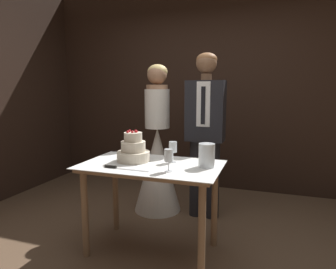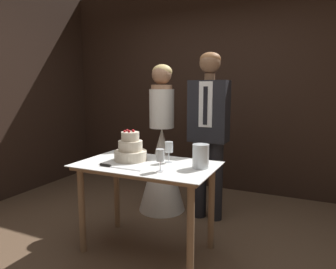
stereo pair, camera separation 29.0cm
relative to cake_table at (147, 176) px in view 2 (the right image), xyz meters
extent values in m
plane|color=brown|center=(0.10, 0.01, -0.67)|extent=(40.00, 40.00, 0.00)
cube|color=black|center=(0.10, 1.97, 0.75)|extent=(4.96, 0.12, 2.84)
cylinder|color=#8E6B4C|center=(-0.50, -0.26, -0.30)|extent=(0.06, 0.06, 0.74)
cylinder|color=#8E6B4C|center=(0.50, -0.26, -0.30)|extent=(0.06, 0.06, 0.74)
cylinder|color=#8E6B4C|center=(-0.50, 0.26, -0.30)|extent=(0.06, 0.06, 0.74)
cylinder|color=#8E6B4C|center=(0.50, 0.26, -0.30)|extent=(0.06, 0.06, 0.74)
cube|color=#8E6B4C|center=(0.00, 0.00, 0.09)|extent=(1.12, 0.65, 0.03)
cube|color=white|center=(0.00, 0.00, 0.11)|extent=(1.18, 0.71, 0.01)
cylinder|color=beige|center=(-0.19, 0.05, 0.16)|extent=(0.29, 0.29, 0.09)
cylinder|color=beige|center=(-0.19, 0.05, 0.24)|extent=(0.21, 0.21, 0.09)
cylinder|color=beige|center=(-0.19, 0.05, 0.33)|extent=(0.16, 0.16, 0.08)
sphere|color=red|center=(-0.16, 0.06, 0.38)|extent=(0.02, 0.02, 0.02)
sphere|color=red|center=(-0.18, 0.07, 0.38)|extent=(0.02, 0.02, 0.02)
sphere|color=red|center=(-0.23, 0.07, 0.38)|extent=(0.02, 0.02, 0.02)
sphere|color=red|center=(-0.22, 0.01, 0.38)|extent=(0.02, 0.02, 0.02)
sphere|color=red|center=(-0.18, 0.02, 0.38)|extent=(0.02, 0.02, 0.02)
cube|color=silver|center=(-0.07, -0.22, 0.11)|extent=(0.28, 0.03, 0.00)
cylinder|color=black|center=(-0.26, -0.22, 0.12)|extent=(0.10, 0.02, 0.02)
cylinder|color=silver|center=(0.15, 0.12, 0.11)|extent=(0.07, 0.07, 0.00)
cylinder|color=silver|center=(0.15, 0.12, 0.16)|extent=(0.01, 0.01, 0.08)
cylinder|color=silver|center=(0.15, 0.12, 0.25)|extent=(0.07, 0.07, 0.09)
cylinder|color=silver|center=(0.21, -0.17, 0.11)|extent=(0.06, 0.06, 0.00)
cylinder|color=silver|center=(0.21, -0.17, 0.15)|extent=(0.01, 0.01, 0.08)
cylinder|color=silver|center=(0.21, -0.17, 0.24)|extent=(0.06, 0.06, 0.09)
cylinder|color=maroon|center=(0.21, -0.17, 0.21)|extent=(0.05, 0.05, 0.03)
cylinder|color=silver|center=(0.46, 0.06, 0.21)|extent=(0.13, 0.13, 0.19)
cylinder|color=silver|center=(0.46, 0.06, 0.16)|extent=(0.06, 0.06, 0.09)
sphere|color=#F9CC4C|center=(0.46, 0.06, 0.21)|extent=(0.02, 0.02, 0.02)
cone|color=white|center=(-0.28, 0.86, -0.18)|extent=(0.54, 0.54, 0.97)
cylinder|color=white|center=(-0.28, 0.86, 0.52)|extent=(0.28, 0.28, 0.44)
cylinder|color=#A37556|center=(-0.28, 0.86, 0.76)|extent=(0.24, 0.24, 0.05)
sphere|color=#A37556|center=(-0.28, 0.86, 0.90)|extent=(0.22, 0.22, 0.22)
ellipsoid|color=#D6B770|center=(-0.28, 0.88, 0.93)|extent=(0.22, 0.22, 0.16)
cylinder|color=black|center=(0.19, 0.86, -0.24)|extent=(0.15, 0.15, 0.86)
cylinder|color=black|center=(0.37, 0.86, -0.24)|extent=(0.15, 0.15, 0.86)
cube|color=black|center=(0.28, 0.86, 0.51)|extent=(0.40, 0.24, 0.64)
cube|color=white|center=(0.28, 0.74, 0.59)|extent=(0.14, 0.01, 0.46)
cube|color=black|center=(0.28, 0.73, 0.57)|extent=(0.04, 0.01, 0.39)
cylinder|color=brown|center=(0.28, 0.86, 0.86)|extent=(0.11, 0.11, 0.07)
sphere|color=brown|center=(0.28, 0.86, 1.01)|extent=(0.22, 0.22, 0.22)
ellipsoid|color=brown|center=(0.28, 0.87, 1.04)|extent=(0.22, 0.22, 0.14)
camera|label=1|loc=(0.93, -2.28, 0.74)|focal=32.00mm
camera|label=2|loc=(1.20, -2.17, 0.74)|focal=32.00mm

